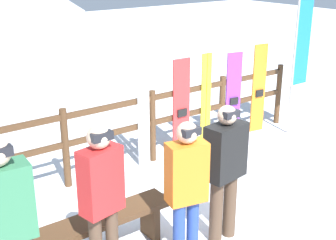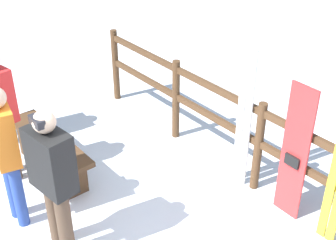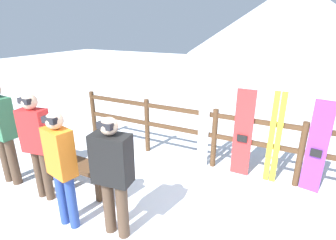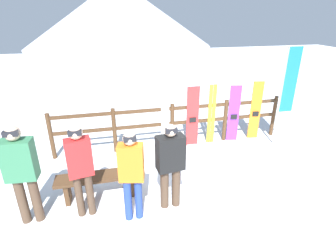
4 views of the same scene
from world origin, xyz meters
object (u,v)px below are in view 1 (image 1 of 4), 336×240
(rental_flag, at_px, (300,48))
(bench, at_px, (105,225))
(snowboard_purple, at_px, (233,97))
(snowboard_orange, at_px, (259,89))
(person_orange, at_px, (186,186))
(person_red, at_px, (102,195))
(person_black, at_px, (225,165))
(snowboard_red, at_px, (181,108))
(person_plaid_green, at_px, (6,221))
(ski_pair_yellow, at_px, (206,101))
(ski_pair_white, at_px, (143,111))

(rental_flag, bearing_deg, bench, -165.03)
(snowboard_purple, bearing_deg, snowboard_orange, 0.01)
(person_orange, bearing_deg, person_red, 161.01)
(snowboard_purple, bearing_deg, person_red, -150.82)
(rental_flag, bearing_deg, person_black, -152.57)
(bench, distance_m, snowboard_orange, 4.36)
(person_red, bearing_deg, snowboard_red, 38.87)
(person_plaid_green, bearing_deg, ski_pair_yellow, 27.10)
(person_black, xyz_separation_m, snowboard_orange, (2.82, 2.14, -0.12))
(snowboard_purple, bearing_deg, person_black, -135.81)
(person_orange, relative_size, snowboard_orange, 1.00)
(ski_pair_white, bearing_deg, snowboard_orange, -0.08)
(person_red, relative_size, ski_pair_white, 0.96)
(bench, height_order, snowboard_red, snowboard_red)
(person_orange, height_order, rental_flag, rental_flag)
(person_orange, xyz_separation_m, ski_pair_yellow, (2.25, 2.30, -0.14))
(person_black, relative_size, ski_pair_white, 0.92)
(snowboard_red, height_order, ski_pair_yellow, ski_pair_yellow)
(snowboard_purple, xyz_separation_m, rental_flag, (1.12, -0.42, 0.76))
(snowboard_purple, bearing_deg, snowboard_red, 180.00)
(rental_flag, bearing_deg, ski_pair_white, 171.89)
(snowboard_red, bearing_deg, ski_pair_white, 179.73)
(snowboard_purple, bearing_deg, person_plaid_green, -156.17)
(snowboard_orange, bearing_deg, person_orange, -146.54)
(person_black, xyz_separation_m, person_red, (-1.44, 0.11, 0.07))
(person_red, bearing_deg, ski_pair_yellow, 33.90)
(person_black, distance_m, person_red, 1.44)
(bench, xyz_separation_m, person_black, (1.21, -0.51, 0.54))
(bench, bearing_deg, person_orange, -50.70)
(snowboard_purple, relative_size, snowboard_orange, 0.96)
(ski_pair_white, bearing_deg, rental_flag, -8.11)
(ski_pair_white, height_order, ski_pair_yellow, ski_pair_white)
(bench, xyz_separation_m, ski_pair_white, (1.59, 1.63, 0.50))
(person_red, distance_m, snowboard_red, 3.24)
(person_red, bearing_deg, ski_pair_white, 48.26)
(person_plaid_green, xyz_separation_m, person_black, (2.30, -0.15, -0.09))
(person_black, distance_m, snowboard_purple, 3.07)
(person_red, relative_size, ski_pair_yellow, 1.05)
(person_plaid_green, height_order, ski_pair_yellow, person_plaid_green)
(snowboard_orange, bearing_deg, snowboard_purple, -179.99)
(ski_pair_white, relative_size, snowboard_red, 1.10)
(person_orange, height_order, ski_pair_white, ski_pair_white)
(ski_pair_yellow, bearing_deg, person_black, -126.58)
(rental_flag, bearing_deg, ski_pair_yellow, 166.37)
(ski_pair_white, bearing_deg, person_black, -99.97)
(bench, relative_size, person_black, 0.97)
(bench, xyz_separation_m, ski_pair_yellow, (2.80, 1.63, 0.43))
(bench, relative_size, person_orange, 0.96)
(snowboard_purple, bearing_deg, ski_pair_white, 179.89)
(ski_pair_yellow, xyz_separation_m, snowboard_purple, (0.61, -0.00, -0.04))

